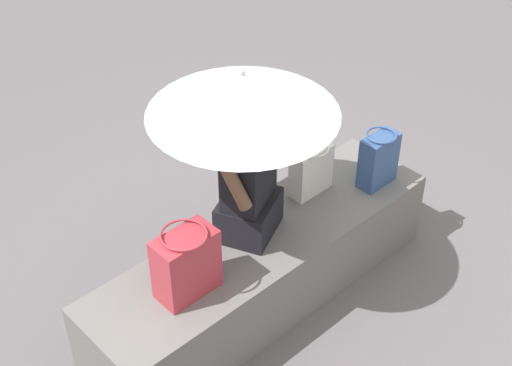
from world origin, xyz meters
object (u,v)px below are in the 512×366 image
at_px(person_seated, 249,174).
at_px(tote_bag_canvas, 311,170).
at_px(handbag_black, 186,264).
at_px(parasol, 243,94).
at_px(shoulder_bag_spare, 378,159).

height_order(person_seated, tote_bag_canvas, person_seated).
relative_size(person_seated, handbag_black, 2.37).
distance_m(parasol, handbag_black, 0.87).
distance_m(handbag_black, shoulder_bag_spare, 1.38).
relative_size(handbag_black, tote_bag_canvas, 1.20).
height_order(tote_bag_canvas, shoulder_bag_spare, shoulder_bag_spare).
xyz_separation_m(handbag_black, shoulder_bag_spare, (1.38, -0.08, -0.01)).
bearing_deg(parasol, person_seated, -56.26).
relative_size(handbag_black, shoulder_bag_spare, 1.09).
xyz_separation_m(parasol, tote_bag_canvas, (0.52, -0.01, -0.71)).
bearing_deg(handbag_black, person_seated, 13.40).
relative_size(parasol, handbag_black, 2.65).
distance_m(tote_bag_canvas, shoulder_bag_spare, 0.41).
xyz_separation_m(person_seated, shoulder_bag_spare, (0.85, -0.20, -0.22)).
relative_size(person_seated, tote_bag_canvas, 2.85).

